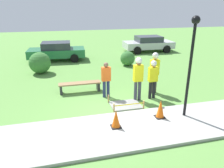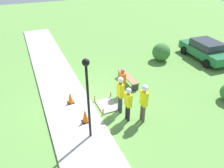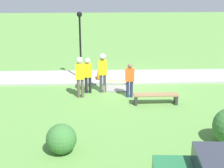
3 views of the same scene
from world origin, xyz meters
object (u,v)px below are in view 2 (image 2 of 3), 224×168
(traffic_cone_far_patch, at_px, (85,116))
(parked_car_green, at_px, (206,50))
(worker_supervisor, at_px, (120,91))
(bystander_in_orange_shirt, at_px, (122,81))
(traffic_cone_near_patch, at_px, (70,98))
(worker_trainee, at_px, (128,101))
(lamppost_near, at_px, (87,88))
(park_bench, at_px, (128,78))
(worker_assistant, at_px, (144,100))

(traffic_cone_far_patch, xyz_separation_m, parked_car_green, (-3.49, 10.35, 0.28))
(worker_supervisor, height_order, bystander_in_orange_shirt, worker_supervisor)
(traffic_cone_far_patch, distance_m, parked_car_green, 10.93)
(worker_supervisor, relative_size, parked_car_green, 0.46)
(traffic_cone_far_patch, height_order, worker_supervisor, worker_supervisor)
(traffic_cone_near_patch, relative_size, worker_trainee, 0.36)
(worker_supervisor, bearing_deg, traffic_cone_near_patch, -126.40)
(bystander_in_orange_shirt, xyz_separation_m, parked_car_green, (-2.06, 7.80, -0.20))
(worker_trainee, height_order, parked_car_green, worker_trainee)
(traffic_cone_far_patch, distance_m, lamppost_near, 2.24)
(traffic_cone_far_patch, distance_m, bystander_in_orange_shirt, 2.96)
(park_bench, height_order, worker_trainee, worker_trainee)
(worker_assistant, xyz_separation_m, lamppost_near, (0.09, -2.57, 1.27))
(worker_supervisor, xyz_separation_m, bystander_in_orange_shirt, (-1.24, 0.71, -0.27))
(traffic_cone_near_patch, height_order, bystander_in_orange_shirt, bystander_in_orange_shirt)
(traffic_cone_near_patch, distance_m, lamppost_near, 3.39)
(traffic_cone_near_patch, xyz_separation_m, lamppost_near, (2.69, 0.18, 2.06))
(traffic_cone_far_patch, bearing_deg, bystander_in_orange_shirt, 119.41)
(worker_supervisor, bearing_deg, parked_car_green, 111.20)
(park_bench, xyz_separation_m, parked_car_green, (-0.96, 6.88, 0.37))
(worker_supervisor, distance_m, worker_trainee, 0.73)
(bystander_in_orange_shirt, bearing_deg, lamppost_near, -47.67)
(worker_assistant, relative_size, lamppost_near, 0.55)
(worker_supervisor, height_order, worker_trainee, worker_supervisor)
(park_bench, bearing_deg, worker_assistant, -15.87)
(park_bench, bearing_deg, parked_car_green, 97.93)
(worker_assistant, relative_size, parked_car_green, 0.46)
(traffic_cone_near_patch, relative_size, traffic_cone_far_patch, 0.92)
(traffic_cone_near_patch, height_order, lamppost_near, lamppost_near)
(worker_assistant, distance_m, worker_trainee, 0.71)
(traffic_cone_far_patch, height_order, lamppost_near, lamppost_near)
(lamppost_near, height_order, parked_car_green, lamppost_near)
(traffic_cone_far_patch, bearing_deg, worker_assistant, 70.95)
(worker_supervisor, xyz_separation_m, worker_assistant, (1.06, 0.66, 0.01))
(bystander_in_orange_shirt, bearing_deg, worker_supervisor, -29.58)
(worker_assistant, xyz_separation_m, worker_trainee, (-0.34, -0.60, -0.16))
(worker_supervisor, bearing_deg, park_bench, 145.25)
(park_bench, bearing_deg, bystander_in_orange_shirt, -39.91)
(park_bench, distance_m, worker_trainee, 3.50)
(traffic_cone_far_patch, xyz_separation_m, worker_trainee, (0.52, 1.90, 0.60))
(worker_supervisor, relative_size, lamppost_near, 0.54)
(park_bench, xyz_separation_m, worker_trainee, (3.06, -1.57, 0.70))
(worker_assistant, bearing_deg, traffic_cone_far_patch, -109.05)
(traffic_cone_far_patch, bearing_deg, traffic_cone_near_patch, -171.58)
(worker_assistant, relative_size, bystander_in_orange_shirt, 1.20)
(traffic_cone_far_patch, xyz_separation_m, worker_assistant, (0.86, 2.50, 0.76))
(bystander_in_orange_shirt, relative_size, lamppost_near, 0.46)
(park_bench, relative_size, worker_trainee, 1.14)
(traffic_cone_far_patch, height_order, parked_car_green, parked_car_green)
(traffic_cone_near_patch, xyz_separation_m, bystander_in_orange_shirt, (0.30, 2.81, 0.51))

